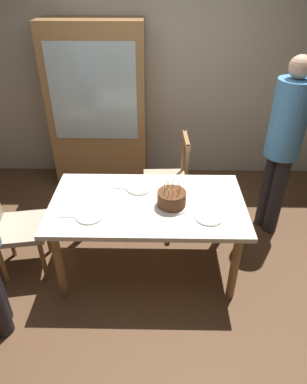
{
  "coord_description": "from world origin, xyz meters",
  "views": [
    {
      "loc": [
        0.09,
        -2.32,
        2.35
      ],
      "look_at": [
        0.05,
        0.0,
        0.82
      ],
      "focal_mm": 32.27,
      "sensor_mm": 36.0,
      "label": 1
    }
  ],
  "objects_px": {
    "birthday_cake": "(172,199)",
    "person_guest": "(284,140)",
    "dining_table": "(148,211)",
    "chair_spindle_back": "(168,181)",
    "plate_near_guest": "(209,217)",
    "china_cabinet": "(98,108)",
    "chair_upholstered": "(7,222)",
    "plate_far_side": "(139,188)",
    "plate_near_celebrant": "(90,216)"
  },
  "relations": [
    {
      "from": "birthday_cake",
      "to": "person_guest",
      "type": "xyz_separation_m",
      "value": [
        1.04,
        0.65,
        0.22
      ]
    },
    {
      "from": "dining_table",
      "to": "chair_spindle_back",
      "type": "relative_size",
      "value": 1.69
    },
    {
      "from": "plate_near_guest",
      "to": "china_cabinet",
      "type": "xyz_separation_m",
      "value": [
        -1.1,
        1.76,
        0.23
      ]
    },
    {
      "from": "china_cabinet",
      "to": "person_guest",
      "type": "bearing_deg",
      "value": -27.14
    },
    {
      "from": "birthday_cake",
      "to": "china_cabinet",
      "type": "xyz_separation_m",
      "value": [
        -0.82,
        1.6,
        0.17
      ]
    },
    {
      "from": "chair_upholstered",
      "to": "person_guest",
      "type": "distance_m",
      "value": 2.56
    },
    {
      "from": "person_guest",
      "to": "dining_table",
      "type": "bearing_deg",
      "value": -153.99
    },
    {
      "from": "dining_table",
      "to": "birthday_cake",
      "type": "xyz_separation_m",
      "value": [
        0.2,
        -0.05,
        0.15
      ]
    },
    {
      "from": "person_guest",
      "to": "china_cabinet",
      "type": "height_order",
      "value": "china_cabinet"
    },
    {
      "from": "chair_upholstered",
      "to": "plate_far_side",
      "type": "bearing_deg",
      "value": 12.32
    },
    {
      "from": "plate_near_celebrant",
      "to": "chair_spindle_back",
      "type": "xyz_separation_m",
      "value": [
        0.63,
        0.97,
        -0.27
      ]
    },
    {
      "from": "birthday_cake",
      "to": "plate_near_celebrant",
      "type": "distance_m",
      "value": 0.66
    },
    {
      "from": "dining_table",
      "to": "plate_far_side",
      "type": "relative_size",
      "value": 7.28
    },
    {
      "from": "birthday_cake",
      "to": "plate_near_guest",
      "type": "bearing_deg",
      "value": -28.52
    },
    {
      "from": "birthday_cake",
      "to": "plate_near_guest",
      "type": "distance_m",
      "value": 0.33
    },
    {
      "from": "birthday_cake",
      "to": "chair_spindle_back",
      "type": "bearing_deg",
      "value": 90.76
    },
    {
      "from": "birthday_cake",
      "to": "person_guest",
      "type": "relative_size",
      "value": 0.16
    },
    {
      "from": "plate_far_side",
      "to": "plate_near_celebrant",
      "type": "bearing_deg",
      "value": -131.81
    },
    {
      "from": "birthday_cake",
      "to": "plate_near_guest",
      "type": "height_order",
      "value": "birthday_cake"
    },
    {
      "from": "dining_table",
      "to": "birthday_cake",
      "type": "relative_size",
      "value": 5.72
    },
    {
      "from": "plate_far_side",
      "to": "chair_upholstered",
      "type": "bearing_deg",
      "value": -167.68
    },
    {
      "from": "plate_far_side",
      "to": "person_guest",
      "type": "bearing_deg",
      "value": 16.99
    },
    {
      "from": "plate_far_side",
      "to": "person_guest",
      "type": "relative_size",
      "value": 0.13
    },
    {
      "from": "plate_near_guest",
      "to": "chair_spindle_back",
      "type": "xyz_separation_m",
      "value": [
        -0.3,
        0.97,
        -0.27
      ]
    },
    {
      "from": "chair_upholstered",
      "to": "plate_near_celebrant",
      "type": "bearing_deg",
      "value": -12.12
    },
    {
      "from": "dining_table",
      "to": "chair_upholstered",
      "type": "height_order",
      "value": "chair_upholstered"
    },
    {
      "from": "chair_upholstered",
      "to": "china_cabinet",
      "type": "distance_m",
      "value": 1.75
    },
    {
      "from": "birthday_cake",
      "to": "plate_far_side",
      "type": "xyz_separation_m",
      "value": [
        -0.28,
        0.25,
        -0.06
      ]
    },
    {
      "from": "plate_near_celebrant",
      "to": "person_guest",
      "type": "bearing_deg",
      "value": 25.64
    },
    {
      "from": "plate_near_celebrant",
      "to": "plate_far_side",
      "type": "xyz_separation_m",
      "value": [
        0.36,
        0.4,
        0.0
      ]
    },
    {
      "from": "chair_spindle_back",
      "to": "birthday_cake",
      "type": "bearing_deg",
      "value": -89.24
    },
    {
      "from": "dining_table",
      "to": "chair_spindle_back",
      "type": "bearing_deg",
      "value": 76.46
    },
    {
      "from": "plate_far_side",
      "to": "chair_spindle_back",
      "type": "xyz_separation_m",
      "value": [
        0.27,
        0.57,
        -0.27
      ]
    },
    {
      "from": "plate_near_guest",
      "to": "china_cabinet",
      "type": "height_order",
      "value": "china_cabinet"
    },
    {
      "from": "plate_far_side",
      "to": "chair_upholstered",
      "type": "xyz_separation_m",
      "value": [
        -1.11,
        -0.24,
        -0.19
      ]
    },
    {
      "from": "plate_far_side",
      "to": "plate_near_guest",
      "type": "relative_size",
      "value": 1.0
    },
    {
      "from": "dining_table",
      "to": "person_guest",
      "type": "distance_m",
      "value": 1.43
    },
    {
      "from": "birthday_cake",
      "to": "plate_far_side",
      "type": "distance_m",
      "value": 0.38
    },
    {
      "from": "birthday_cake",
      "to": "plate_near_celebrant",
      "type": "bearing_deg",
      "value": -166.35
    },
    {
      "from": "plate_near_celebrant",
      "to": "person_guest",
      "type": "xyz_separation_m",
      "value": [
        1.68,
        0.81,
        0.28
      ]
    },
    {
      "from": "person_guest",
      "to": "china_cabinet",
      "type": "relative_size",
      "value": 0.92
    },
    {
      "from": "plate_near_celebrant",
      "to": "chair_spindle_back",
      "type": "relative_size",
      "value": 0.23
    },
    {
      "from": "plate_near_guest",
      "to": "dining_table",
      "type": "bearing_deg",
      "value": 157.26
    },
    {
      "from": "person_guest",
      "to": "plate_near_guest",
      "type": "bearing_deg",
      "value": -133.26
    },
    {
      "from": "plate_near_celebrant",
      "to": "plate_near_guest",
      "type": "height_order",
      "value": "same"
    },
    {
      "from": "birthday_cake",
      "to": "person_guest",
      "type": "distance_m",
      "value": 1.25
    },
    {
      "from": "plate_near_celebrant",
      "to": "birthday_cake",
      "type": "bearing_deg",
      "value": 13.65
    },
    {
      "from": "dining_table",
      "to": "plate_near_celebrant",
      "type": "distance_m",
      "value": 0.49
    },
    {
      "from": "plate_near_guest",
      "to": "person_guest",
      "type": "distance_m",
      "value": 1.14
    },
    {
      "from": "dining_table",
      "to": "plate_near_guest",
      "type": "bearing_deg",
      "value": -22.74
    }
  ]
}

